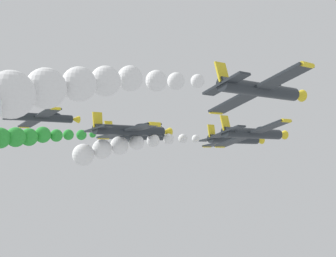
# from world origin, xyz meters

# --- Properties ---
(airplane_lead) EXTENTS (9.50, 10.35, 2.79)m
(airplane_lead) POSITION_xyz_m (0.37, 11.27, 81.17)
(airplane_lead) COLOR #23282D
(smoke_trail_lead) EXTENTS (3.68, 15.81, 3.58)m
(smoke_trail_lead) POSITION_xyz_m (-1.03, -6.43, 79.93)
(smoke_trail_lead) COLOR white
(airplane_left_inner) EXTENTS (9.38, 10.35, 3.13)m
(airplane_left_inner) POSITION_xyz_m (-8.61, 2.19, 81.70)
(airplane_left_inner) COLOR #23282D
(airplane_right_inner) EXTENTS (9.32, 10.35, 3.24)m
(airplane_right_inner) POSITION_xyz_m (8.92, 4.38, 81.44)
(airplane_right_inner) COLOR #23282D
(airplane_left_outer) EXTENTS (9.53, 10.35, 2.64)m
(airplane_left_outer) POSITION_xyz_m (-0.29, -4.99, 81.79)
(airplane_left_outer) COLOR #23282D
(airplane_right_outer) EXTENTS (9.42, 10.35, 3.01)m
(airplane_right_outer) POSITION_xyz_m (-18.26, -6.34, 84.19)
(airplane_right_outer) COLOR #23282D
(airplane_trailing) EXTENTS (9.23, 10.35, 3.41)m
(airplane_trailing) POSITION_xyz_m (18.11, -6.20, 84.21)
(airplane_trailing) COLOR #23282D
(smoke_trail_trailing) EXTENTS (3.22, 17.28, 4.72)m
(smoke_trail_trailing) POSITION_xyz_m (18.92, -24.81, 82.32)
(smoke_trail_trailing) COLOR white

